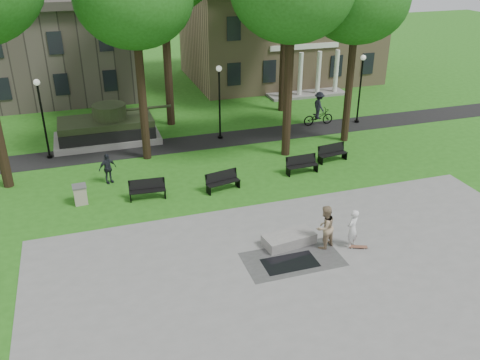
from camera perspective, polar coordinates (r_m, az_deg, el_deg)
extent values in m
plane|color=#225B15|center=(22.54, 5.19, -6.17)|extent=(120.00, 120.00, 0.00)
cube|color=gray|center=(18.92, 11.20, -13.70)|extent=(22.00, 16.00, 0.02)
cube|color=black|center=(32.74, -2.94, 4.45)|extent=(44.00, 2.60, 0.01)
cube|color=#9E8460|center=(47.65, 4.42, 16.16)|extent=(16.00, 11.00, 8.00)
cube|color=silver|center=(42.73, 7.25, 14.66)|extent=(6.00, 0.30, 0.40)
cube|color=#4C443D|center=(44.88, -22.34, 13.27)|extent=(15.00, 10.00, 7.20)
cylinder|color=black|center=(29.27, -10.97, 9.67)|extent=(0.48, 0.48, 8.00)
cylinder|color=black|center=(29.38, 5.43, 10.40)|extent=(0.50, 0.50, 8.32)
cylinder|color=black|center=(32.30, 12.21, 10.77)|extent=(0.46, 0.46, 7.68)
cylinder|color=black|center=(34.76, -8.18, 13.48)|extent=(0.54, 0.54, 9.28)
cylinder|color=black|center=(37.65, 4.91, 14.08)|extent=(0.50, 0.50, 8.64)
cylinder|color=black|center=(31.40, -21.17, 6.04)|extent=(0.12, 0.12, 4.40)
sphere|color=silver|center=(30.76, -21.87, 10.15)|extent=(0.36, 0.36, 0.36)
cylinder|color=black|center=(32.12, -20.57, 2.48)|extent=(0.32, 0.32, 0.16)
cylinder|color=black|center=(32.41, -2.30, 8.35)|extent=(0.12, 0.12, 4.40)
sphere|color=silver|center=(31.79, -2.38, 12.40)|extent=(0.36, 0.36, 0.36)
cylinder|color=black|center=(33.10, -2.24, 4.85)|extent=(0.32, 0.32, 0.16)
cylinder|color=black|center=(36.28, 13.29, 9.60)|extent=(0.12, 0.12, 4.40)
sphere|color=silver|center=(35.73, 13.68, 13.21)|extent=(0.36, 0.36, 0.36)
cylinder|color=black|center=(36.90, 12.96, 6.44)|extent=(0.32, 0.32, 0.16)
cube|color=gray|center=(33.62, -14.64, 4.56)|extent=(6.50, 3.40, 0.40)
cube|color=#263019|center=(33.36, -14.79, 5.76)|extent=(5.80, 2.80, 1.10)
cube|color=black|center=(32.16, -14.56, 4.65)|extent=(5.80, 0.35, 0.70)
cube|color=black|center=(34.70, -14.93, 6.16)|extent=(5.80, 0.35, 0.70)
cylinder|color=#263019|center=(33.06, -14.46, 7.45)|extent=(2.10, 2.10, 0.90)
cylinder|color=#263019|center=(33.25, -10.49, 7.95)|extent=(3.20, 0.18, 0.18)
cube|color=black|center=(20.75, 5.64, -9.24)|extent=(2.20, 1.20, 0.00)
cube|color=gray|center=(21.81, 5.52, -6.63)|extent=(2.31, 1.28, 0.45)
cube|color=brown|center=(22.10, 13.11, -7.36)|extent=(0.80, 0.48, 0.07)
imported|color=silver|center=(21.73, 12.51, -5.35)|extent=(0.75, 0.69, 1.72)
imported|color=#998263|center=(21.41, 9.49, -5.23)|extent=(1.14, 1.03, 1.93)
imported|color=#20232A|center=(27.61, -14.64, 1.27)|extent=(1.05, 0.74, 1.65)
imported|color=black|center=(35.78, 8.78, 7.01)|extent=(2.16, 0.76, 1.13)
imported|color=black|center=(35.52, 8.87, 8.27)|extent=(0.70, 1.22, 1.89)
cube|color=black|center=(25.61, -10.35, -1.21)|extent=(1.83, 0.58, 0.05)
cube|color=black|center=(25.67, -10.47, -0.40)|extent=(1.81, 0.29, 0.50)
cube|color=black|center=(25.64, -12.18, -1.92)|extent=(0.09, 0.45, 0.45)
cube|color=black|center=(25.80, -8.45, -1.40)|extent=(0.09, 0.45, 0.45)
cube|color=black|center=(26.05, -1.90, -0.28)|extent=(1.85, 0.81, 0.05)
cube|color=black|center=(26.12, -2.04, 0.51)|extent=(1.79, 0.52, 0.50)
cube|color=black|center=(25.96, -3.69, -0.98)|extent=(0.15, 0.45, 0.45)
cube|color=black|center=(26.37, -0.12, -0.47)|extent=(0.15, 0.45, 0.45)
cube|color=black|center=(28.14, 7.01, 1.58)|extent=(1.82, 0.52, 0.05)
cube|color=black|center=(28.20, 6.86, 2.32)|extent=(1.80, 0.22, 0.50)
cube|color=black|center=(27.91, 5.40, 0.95)|extent=(0.08, 0.45, 0.45)
cube|color=black|center=(28.58, 8.54, 1.38)|extent=(0.08, 0.45, 0.45)
cube|color=black|center=(29.94, 10.38, 2.87)|extent=(1.85, 0.70, 0.05)
cube|color=black|center=(30.01, 10.24, 3.56)|extent=(1.80, 0.40, 0.50)
cube|color=black|center=(29.66, 8.89, 2.29)|extent=(0.12, 0.45, 0.45)
cube|color=black|center=(30.42, 11.77, 2.66)|extent=(0.12, 0.45, 0.45)
cube|color=#A59888|center=(26.00, -17.49, -1.62)|extent=(0.63, 0.63, 0.90)
cube|color=#4C4C4C|center=(25.79, -17.63, -0.67)|extent=(0.70, 0.70, 0.06)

